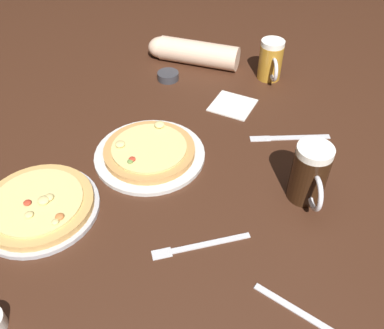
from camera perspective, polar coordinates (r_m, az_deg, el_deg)
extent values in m
cube|color=#3D2114|center=(1.12, 0.00, -1.31)|extent=(2.40, 2.40, 0.03)
cylinder|color=#B2B2B7|center=(1.07, -20.40, -5.75)|extent=(0.29, 0.29, 0.01)
cylinder|color=tan|center=(1.06, -20.59, -5.21)|extent=(0.27, 0.27, 0.02)
cylinder|color=#DBC67A|center=(1.05, -20.75, -4.77)|extent=(0.22, 0.22, 0.01)
ellipsoid|color=#DBC67A|center=(1.02, -21.70, -6.49)|extent=(0.02, 0.02, 0.01)
ellipsoid|color=#B73823|center=(1.04, -21.90, -4.94)|extent=(0.02, 0.02, 0.01)
ellipsoid|color=#DBC67A|center=(1.04, -19.27, -4.32)|extent=(0.02, 0.02, 0.01)
ellipsoid|color=#DBC67A|center=(0.98, -18.47, -7.56)|extent=(0.02, 0.02, 0.01)
ellipsoid|color=#C67038|center=(0.99, -17.91, -6.88)|extent=(0.02, 0.02, 0.01)
ellipsoid|color=#DBC67A|center=(1.03, -19.91, -4.68)|extent=(0.03, 0.03, 0.01)
cylinder|color=silver|center=(1.15, -5.87, 1.34)|extent=(0.31, 0.31, 0.01)
cylinder|color=tan|center=(1.14, -5.93, 1.90)|extent=(0.25, 0.25, 0.02)
cylinder|color=#DBC67A|center=(1.13, -5.97, 2.36)|extent=(0.21, 0.21, 0.01)
ellipsoid|color=#DBC67A|center=(1.14, -9.95, 2.81)|extent=(0.03, 0.03, 0.01)
ellipsoid|color=#DBC67A|center=(1.19, -4.54, 5.56)|extent=(0.03, 0.03, 0.02)
ellipsoid|color=olive|center=(1.08, -8.58, 0.45)|extent=(0.02, 0.02, 0.01)
ellipsoid|color=#B73823|center=(1.09, -8.32, 0.73)|extent=(0.02, 0.02, 0.01)
cylinder|color=#B27A23|center=(1.48, 10.82, 13.80)|extent=(0.08, 0.08, 0.12)
cylinder|color=white|center=(1.45, 11.19, 16.19)|extent=(0.08, 0.08, 0.02)
torus|color=silver|center=(1.44, 11.28, 12.78)|extent=(0.02, 0.08, 0.08)
cylinder|color=black|center=(1.03, 15.91, -1.48)|extent=(0.09, 0.09, 0.14)
cylinder|color=white|center=(0.98, 16.77, 1.80)|extent=(0.09, 0.09, 0.02)
torus|color=silver|center=(0.99, 16.71, -3.75)|extent=(0.02, 0.09, 0.09)
cylinder|color=#333338|center=(1.47, -3.34, 12.18)|extent=(0.07, 0.07, 0.03)
cube|color=silver|center=(1.34, 5.67, 8.26)|extent=(0.17, 0.17, 0.01)
cube|color=silver|center=(0.88, 14.49, -19.07)|extent=(0.16, 0.12, 0.01)
cube|color=silver|center=(1.25, 14.46, 3.71)|extent=(0.19, 0.03, 0.01)
cube|color=silver|center=(1.22, 9.47, 3.62)|extent=(0.06, 0.03, 0.00)
cube|color=silver|center=(0.94, 2.48, -10.84)|extent=(0.19, 0.06, 0.01)
cube|color=silver|center=(0.93, -4.22, -12.19)|extent=(0.05, 0.04, 0.00)
cylinder|color=beige|center=(1.55, 0.94, 15.18)|extent=(0.30, 0.18, 0.09)
ellipsoid|color=beige|center=(1.59, -4.24, 15.91)|extent=(0.10, 0.08, 0.08)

